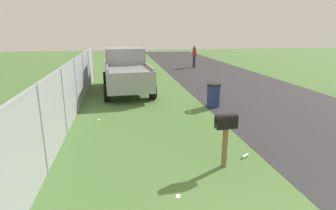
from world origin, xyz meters
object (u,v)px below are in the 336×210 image
(mailbox, at_px, (226,125))
(trash_bin, at_px, (214,95))
(pickup_truck, at_px, (126,69))
(pedestrian, at_px, (194,54))

(mailbox, distance_m, trash_bin, 5.02)
(trash_bin, bearing_deg, mailbox, 163.91)
(pickup_truck, height_order, pedestrian, pickup_truck)
(mailbox, xyz_separation_m, pedestrian, (16.37, -3.70, 0.05))
(trash_bin, bearing_deg, pickup_truck, 42.85)
(pickup_truck, relative_size, trash_bin, 5.80)
(mailbox, xyz_separation_m, trash_bin, (4.79, -1.38, -0.51))
(mailbox, distance_m, pedestrian, 16.78)
(pickup_truck, bearing_deg, mailbox, -170.22)
(pickup_truck, xyz_separation_m, trash_bin, (-3.59, -3.33, -0.63))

